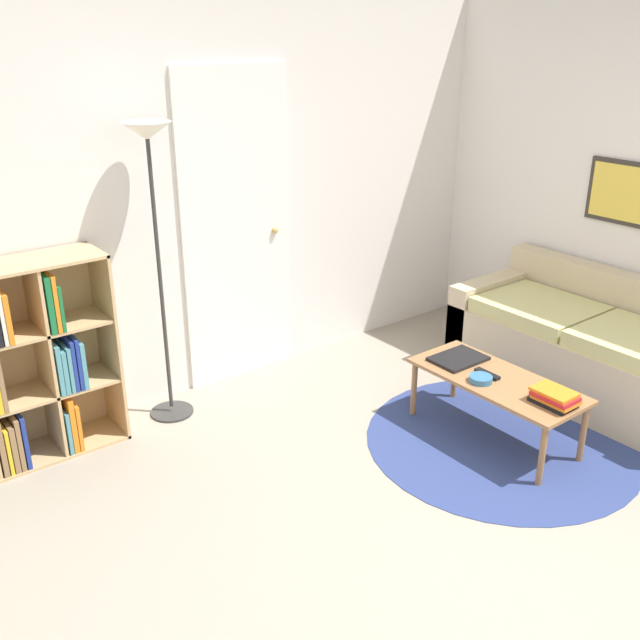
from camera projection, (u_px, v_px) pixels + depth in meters
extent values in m
plane|color=gray|center=(546.00, 594.00, 3.12)|extent=(14.00, 14.00, 0.00)
cube|color=silver|center=(218.00, 194.00, 4.60)|extent=(7.47, 0.05, 2.60)
cube|color=white|center=(237.00, 231.00, 4.73)|extent=(0.82, 0.02, 2.09)
sphere|color=tan|center=(275.00, 231.00, 4.89)|extent=(0.04, 0.04, 0.04)
cube|color=silver|center=(605.00, 185.00, 4.88)|extent=(0.05, 5.68, 2.60)
cube|color=#332D28|center=(631.00, 194.00, 4.71)|extent=(0.02, 0.63, 0.43)
cube|color=yellow|center=(630.00, 195.00, 4.71)|extent=(0.01, 0.57, 0.37)
cylinder|color=navy|center=(501.00, 441.00, 4.27)|extent=(1.61, 1.61, 0.01)
cube|color=tan|center=(108.00, 342.00, 4.20)|extent=(0.02, 0.34, 1.16)
cube|color=tan|center=(27.00, 457.00, 4.10)|extent=(1.13, 0.34, 0.02)
cube|color=tan|center=(2.00, 358.00, 4.00)|extent=(1.13, 0.02, 1.16)
cube|color=tan|center=(44.00, 359.00, 3.99)|extent=(0.02, 0.32, 1.12)
cube|color=tan|center=(16.00, 398.00, 3.96)|extent=(1.09, 0.32, 0.02)
cube|color=tan|center=(5.00, 337.00, 3.81)|extent=(1.09, 0.32, 0.02)
cube|color=gold|center=(4.00, 445.00, 3.95)|extent=(0.02, 0.24, 0.27)
cube|color=olive|center=(9.00, 442.00, 3.97)|extent=(0.03, 0.26, 0.28)
cube|color=olive|center=(15.00, 438.00, 3.97)|extent=(0.02, 0.23, 0.31)
cube|color=navy|center=(20.00, 435.00, 4.00)|extent=(0.02, 0.26, 0.32)
cube|color=teal|center=(62.00, 426.00, 4.14)|extent=(0.02, 0.26, 0.26)
cube|color=orange|center=(67.00, 420.00, 4.14)|extent=(0.03, 0.25, 0.34)
cube|color=orange|center=(73.00, 422.00, 4.17)|extent=(0.02, 0.24, 0.29)
cube|color=teal|center=(53.00, 364.00, 4.00)|extent=(0.03, 0.27, 0.29)
cube|color=teal|center=(58.00, 366.00, 4.02)|extent=(0.03, 0.26, 0.26)
cube|color=teal|center=(64.00, 365.00, 4.02)|extent=(0.02, 0.23, 0.27)
cube|color=navy|center=(68.00, 361.00, 4.03)|extent=(0.02, 0.23, 0.30)
cube|color=navy|center=(73.00, 360.00, 4.04)|extent=(0.02, 0.23, 0.31)
cube|color=teal|center=(78.00, 361.00, 4.05)|extent=(0.03, 0.20, 0.28)
cube|color=orange|center=(3.00, 316.00, 3.71)|extent=(0.03, 0.19, 0.27)
cube|color=#196B38|center=(44.00, 301.00, 3.84)|extent=(0.03, 0.23, 0.32)
cube|color=orange|center=(49.00, 299.00, 3.87)|extent=(0.02, 0.27, 0.32)
cube|color=#196B38|center=(56.00, 305.00, 3.87)|extent=(0.02, 0.21, 0.26)
cylinder|color=#333333|center=(172.00, 412.00, 4.58)|extent=(0.27, 0.27, 0.01)
cylinder|color=#333333|center=(160.00, 279.00, 4.24)|extent=(0.02, 0.02, 1.72)
cone|color=white|center=(147.00, 131.00, 3.91)|extent=(0.28, 0.28, 0.10)
cube|color=#CCB793|center=(589.00, 361.00, 4.77)|extent=(0.83, 1.83, 0.46)
cube|color=#CCB793|center=(621.00, 328.00, 4.91)|extent=(0.16, 1.83, 0.76)
cube|color=#CCB793|center=(492.00, 315.00, 5.36)|extent=(0.83, 0.16, 0.60)
cube|color=#CBC782|center=(540.00, 309.00, 4.90)|extent=(0.63, 0.73, 0.10)
cube|color=#996B42|center=(497.00, 380.00, 4.18)|extent=(0.46, 1.04, 0.02)
cylinder|color=#996B42|center=(542.00, 456.00, 3.80)|extent=(0.04, 0.04, 0.37)
cylinder|color=#996B42|center=(414.00, 388.00, 4.50)|extent=(0.04, 0.04, 0.37)
cylinder|color=#996B42|center=(583.00, 433.00, 4.01)|extent=(0.04, 0.04, 0.37)
cylinder|color=#996B42|center=(455.00, 372.00, 4.72)|extent=(0.04, 0.04, 0.37)
cube|color=black|center=(458.00, 359.00, 4.40)|extent=(0.33, 0.24, 0.02)
cylinder|color=teal|center=(481.00, 379.00, 4.13)|extent=(0.14, 0.14, 0.04)
cube|color=black|center=(553.00, 402.00, 3.89)|extent=(0.16, 0.22, 0.02)
cube|color=orange|center=(556.00, 399.00, 3.88)|extent=(0.16, 0.22, 0.02)
cube|color=#B21E23|center=(555.00, 396.00, 3.86)|extent=(0.16, 0.22, 0.02)
cube|color=orange|center=(554.00, 392.00, 3.87)|extent=(0.16, 0.22, 0.02)
cube|color=black|center=(487.00, 374.00, 4.21)|extent=(0.05, 0.17, 0.02)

